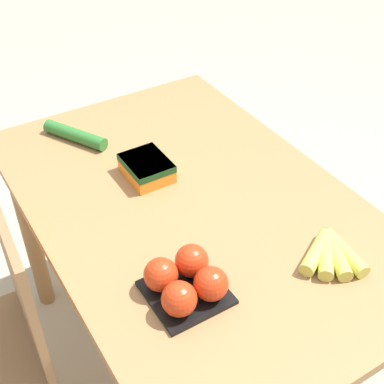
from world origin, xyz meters
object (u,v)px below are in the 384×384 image
banana_bunch (331,253)px  cucumber_near (75,135)px  carrot_bag (147,167)px  tomato_pack (186,281)px

banana_bunch → cucumber_near: 0.85m
banana_bunch → cucumber_near: size_ratio=0.75×
carrot_bag → cucumber_near: 0.29m
tomato_pack → carrot_bag: bearing=-16.7°
cucumber_near → tomato_pack: bearing=178.1°
banana_bunch → cucumber_near: bearing=22.4°
tomato_pack → banana_bunch: bearing=-103.6°
banana_bunch → carrot_bag: 0.55m
tomato_pack → cucumber_near: 0.70m
carrot_bag → cucumber_near: carrot_bag is taller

